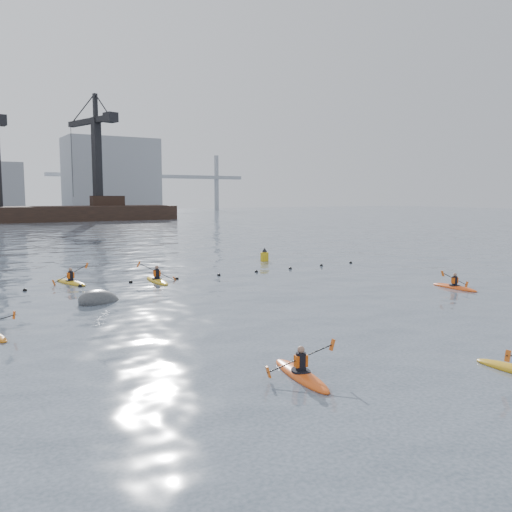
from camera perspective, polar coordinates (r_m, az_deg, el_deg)
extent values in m
plane|color=#34424C|center=(16.65, 20.51, -12.68)|extent=(400.00, 400.00, 0.00)
sphere|color=black|center=(33.05, -23.15, -3.36)|extent=(0.24, 0.24, 0.24)
sphere|color=black|center=(33.47, -18.03, -3.04)|extent=(0.24, 0.24, 0.24)
sphere|color=black|center=(34.11, -13.05, -2.72)|extent=(0.24, 0.24, 0.24)
sphere|color=black|center=(35.03, -8.32, -2.38)|extent=(0.24, 0.24, 0.24)
sphere|color=black|center=(36.27, -3.94, -2.03)|extent=(0.24, 0.24, 0.24)
sphere|color=black|center=(37.80, 0.04, -1.67)|extent=(0.24, 0.24, 0.24)
sphere|color=black|center=(39.57, 3.62, -1.33)|extent=(0.24, 0.24, 0.24)
sphere|color=black|center=(41.47, 6.89, -1.00)|extent=(0.24, 0.24, 0.24)
sphere|color=black|center=(43.45, 9.94, -0.72)|extent=(0.24, 0.24, 0.24)
cube|color=black|center=(124.48, -15.38, 5.63)|extent=(7.00, 3.00, 2.20)
cube|color=black|center=(124.15, -16.39, 9.48)|extent=(1.96, 1.96, 19.00)
cube|color=black|center=(127.18, -17.11, 13.40)|extent=(5.56, 16.73, 1.20)
cube|color=black|center=(119.93, -15.06, 13.91)|extent=(2.80, 3.08, 2.00)
cube|color=black|center=(125.43, -16.57, 14.95)|extent=(0.98, 0.98, 5.00)
cube|color=gray|center=(166.62, -14.96, 8.11)|extent=(26.00, 14.00, 22.00)
cube|color=gray|center=(191.99, -10.90, 8.25)|extent=(70.00, 2.00, 1.20)
cylinder|color=gray|center=(184.62, -18.24, 7.51)|extent=(1.60, 1.60, 20.00)
cylinder|color=gray|center=(202.08, -4.18, 7.68)|extent=(1.60, 1.60, 20.00)
ellipsoid|color=#E25015|center=(16.41, 4.74, -12.41)|extent=(1.19, 3.35, 0.33)
cylinder|color=black|center=(16.37, 4.74, -11.97)|extent=(0.71, 0.71, 0.06)
cylinder|color=black|center=(16.28, 4.75, -11.01)|extent=(0.31, 0.31, 0.53)
cube|color=#D44E0B|center=(16.28, 4.75, -10.94)|extent=(0.40, 0.28, 0.35)
sphere|color=#8C6651|center=(16.18, 4.76, -9.80)|extent=(0.22, 0.22, 0.22)
cylinder|color=black|center=(16.25, 4.75, -10.67)|extent=(2.16, 0.39, 0.66)
cube|color=#D85914|center=(15.92, 1.29, -12.12)|extent=(0.17, 0.17, 0.35)
cube|color=#D85914|center=(16.65, 8.03, -9.24)|extent=(0.17, 0.17, 0.35)
cube|color=#D85914|center=(17.41, 24.97, -9.51)|extent=(0.12, 0.15, 0.34)
cube|color=#D85914|center=(23.41, -24.12, -5.70)|extent=(0.12, 0.15, 0.32)
ellipsoid|color=gold|center=(34.23, -10.37, -2.60)|extent=(0.91, 3.64, 0.36)
cylinder|color=black|center=(34.21, -10.38, -2.36)|extent=(0.71, 0.71, 0.07)
cylinder|color=black|center=(34.16, -10.39, -1.83)|extent=(0.34, 0.34, 0.59)
cube|color=#D44E0B|center=(34.16, -10.39, -1.80)|extent=(0.42, 0.27, 0.38)
sphere|color=#8C6651|center=(34.11, -10.40, -1.18)|extent=(0.24, 0.24, 0.24)
cylinder|color=black|center=(34.14, -10.39, -1.65)|extent=(2.21, 0.16, 1.20)
cube|color=#D85914|center=(33.74, -12.27, -0.86)|extent=(0.24, 0.17, 0.37)
cube|color=#D85914|center=(34.59, -8.56, -2.41)|extent=(0.24, 0.17, 0.37)
ellipsoid|color=#F25216|center=(33.32, 20.16, -3.14)|extent=(0.79, 3.19, 0.32)
cylinder|color=black|center=(33.30, 20.17, -2.93)|extent=(0.62, 0.62, 0.06)
cylinder|color=black|center=(33.26, 20.19, -2.46)|extent=(0.30, 0.30, 0.51)
cube|color=#D44E0B|center=(33.26, 20.19, -2.42)|extent=(0.37, 0.23, 0.34)
sphere|color=#8C6651|center=(33.21, 20.21, -1.87)|extent=(0.21, 0.21, 0.21)
cylinder|color=black|center=(33.25, 20.20, -2.29)|extent=(2.01, 0.14, 0.88)
cube|color=#D85914|center=(34.06, 21.29, -2.80)|extent=(0.18, 0.15, 0.33)
cube|color=#D85914|center=(32.45, 19.05, -1.75)|extent=(0.18, 0.15, 0.33)
ellipsoid|color=gold|center=(34.91, -18.91, -2.67)|extent=(1.51, 3.45, 0.34)
cylinder|color=black|center=(34.89, -18.91, -2.45)|extent=(0.78, 0.78, 0.06)
cylinder|color=black|center=(34.85, -18.93, -1.97)|extent=(0.32, 0.32, 0.55)
cube|color=#D44E0B|center=(34.85, -18.93, -1.93)|extent=(0.43, 0.32, 0.36)
sphere|color=#8C6651|center=(34.80, -18.95, -1.36)|extent=(0.22, 0.22, 0.22)
cylinder|color=black|center=(34.83, -18.94, -1.79)|extent=(2.11, 0.58, 0.92)
cube|color=#D85914|center=(34.42, -20.52, -2.64)|extent=(0.22, 0.19, 0.35)
cube|color=#D85914|center=(35.28, -17.40, -0.97)|extent=(0.22, 0.19, 0.35)
ellipsoid|color=#3F4144|center=(28.44, -16.17, -4.67)|extent=(3.09, 2.66, 1.75)
cylinder|color=gold|center=(44.35, 0.90, -0.15)|extent=(0.67, 0.67, 0.87)
cone|color=black|center=(44.28, 0.90, 0.66)|extent=(0.42, 0.42, 0.34)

